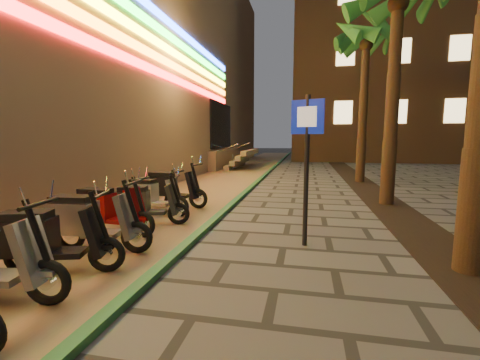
% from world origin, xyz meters
% --- Properties ---
extents(ground, '(120.00, 120.00, 0.00)m').
position_xyz_m(ground, '(0.00, 0.00, 0.00)').
color(ground, '#474442').
rests_on(ground, ground).
extents(parking_strip, '(3.40, 60.00, 0.01)m').
position_xyz_m(parking_strip, '(-2.60, 10.00, 0.01)').
color(parking_strip, '#8C7251').
rests_on(parking_strip, ground).
extents(green_curb, '(0.18, 60.00, 0.10)m').
position_xyz_m(green_curb, '(-0.90, 10.00, 0.05)').
color(green_curb, '#286B36').
rests_on(green_curb, ground).
extents(planting_strip, '(1.20, 40.00, 0.02)m').
position_xyz_m(planting_strip, '(3.60, 5.00, 0.01)').
color(planting_strip, black).
rests_on(planting_strip, ground).
extents(apartment_block, '(18.00, 16.06, 25.00)m').
position_xyz_m(apartment_block, '(9.00, 32.00, 12.50)').
color(apartment_block, brown).
rests_on(apartment_block, ground).
extents(palm_c, '(2.97, 3.02, 6.91)m').
position_xyz_m(palm_c, '(3.60, 7.00, 5.73)').
color(palm_c, '#472D19').
rests_on(palm_c, ground).
extents(palm_d, '(2.97, 3.02, 7.16)m').
position_xyz_m(palm_d, '(3.60, 12.00, 5.94)').
color(palm_d, '#472D19').
rests_on(palm_d, ground).
extents(pedestrian_sign, '(0.57, 0.24, 2.74)m').
position_xyz_m(pedestrian_sign, '(1.21, 2.73, 1.77)').
color(pedestrian_sign, black).
rests_on(pedestrian_sign, ground).
extents(scooter_5, '(1.73, 0.90, 1.23)m').
position_xyz_m(scooter_5, '(-2.45, 0.68, 0.53)').
color(scooter_5, black).
rests_on(scooter_5, ground).
extents(scooter_6, '(1.83, 0.67, 1.29)m').
position_xyz_m(scooter_6, '(-2.49, 1.64, 0.56)').
color(scooter_6, black).
rests_on(scooter_6, ground).
extents(scooter_7, '(1.76, 0.63, 1.23)m').
position_xyz_m(scooter_7, '(-2.79, 2.62, 0.54)').
color(scooter_7, black).
rests_on(scooter_7, ground).
extents(scooter_8, '(1.64, 0.75, 1.16)m').
position_xyz_m(scooter_8, '(-2.40, 3.45, 0.50)').
color(scooter_8, black).
rests_on(scooter_8, ground).
extents(scooter_9, '(1.70, 0.64, 1.19)m').
position_xyz_m(scooter_9, '(-2.72, 4.43, 0.52)').
color(scooter_9, black).
rests_on(scooter_9, ground).
extents(scooter_10, '(1.85, 0.72, 1.30)m').
position_xyz_m(scooter_10, '(-2.62, 5.41, 0.57)').
color(scooter_10, black).
rests_on(scooter_10, ground).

